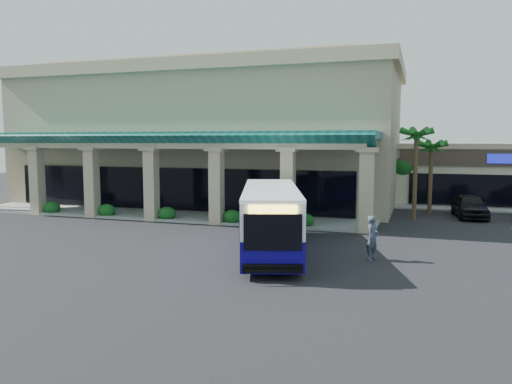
% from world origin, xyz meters
% --- Properties ---
extents(ground, '(110.00, 110.00, 0.00)m').
position_xyz_m(ground, '(0.00, 0.00, 0.00)').
color(ground, black).
extents(main_building, '(30.80, 14.80, 11.35)m').
position_xyz_m(main_building, '(-8.00, 16.00, 5.67)').
color(main_building, tan).
rests_on(main_building, ground).
extents(arcade, '(30.00, 6.20, 5.70)m').
position_xyz_m(arcade, '(-8.00, 6.80, 2.85)').
color(arcade, '#0D534C').
rests_on(arcade, ground).
extents(palm_0, '(2.40, 2.40, 6.60)m').
position_xyz_m(palm_0, '(8.50, 11.00, 3.30)').
color(palm_0, '#195E1B').
rests_on(palm_0, ground).
extents(palm_1, '(2.40, 2.40, 5.80)m').
position_xyz_m(palm_1, '(9.50, 14.00, 2.90)').
color(palm_1, '#195E1B').
rests_on(palm_1, ground).
extents(broadleaf_tree, '(2.60, 2.60, 4.81)m').
position_xyz_m(broadleaf_tree, '(7.50, 19.00, 2.41)').
color(broadleaf_tree, '#104714').
rests_on(broadleaf_tree, ground).
extents(transit_bus, '(5.55, 10.90, 2.97)m').
position_xyz_m(transit_bus, '(2.30, -1.00, 1.49)').
color(transit_bus, '#0E0578').
rests_on(transit_bus, ground).
extents(pedestrian, '(0.70, 0.83, 1.92)m').
position_xyz_m(pedestrian, '(6.95, -1.25, 0.96)').
color(pedestrian, '#3A4153').
rests_on(pedestrian, ground).
extents(car_silver, '(2.34, 4.83, 1.59)m').
position_xyz_m(car_silver, '(12.01, 12.99, 0.80)').
color(car_silver, black).
rests_on(car_silver, ground).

